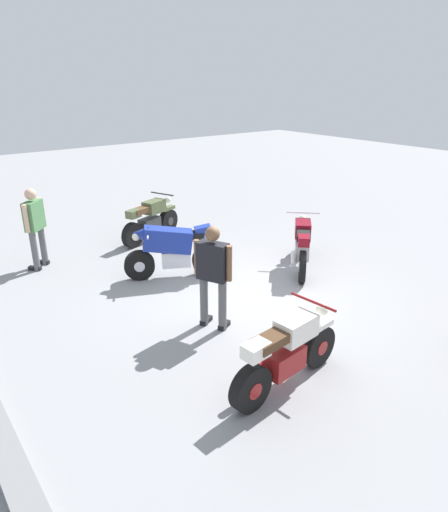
{
  "coord_description": "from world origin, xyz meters",
  "views": [
    {
      "loc": [
        -5.78,
        5.02,
        3.78
      ],
      "look_at": [
        0.3,
        0.37,
        0.75
      ],
      "focal_mm": 31.96,
      "sensor_mm": 36.0,
      "label": 1
    }
  ],
  "objects_px": {
    "motorcycle_blue_sportbike": "(173,249)",
    "motorcycle_maroon_cruiser": "(302,245)",
    "person_in_green_shirt": "(35,223)",
    "motorcycle_olive_vintage": "(150,220)",
    "person_in_black_shirt": "(213,271)",
    "motorcycle_cream_vintage": "(287,353)"
  },
  "relations": [
    {
      "from": "motorcycle_blue_sportbike",
      "to": "motorcycle_maroon_cruiser",
      "type": "bearing_deg",
      "value": -179.72
    },
    {
      "from": "person_in_green_shirt",
      "to": "motorcycle_olive_vintage",
      "type": "bearing_deg",
      "value": -130.78
    },
    {
      "from": "motorcycle_blue_sportbike",
      "to": "motorcycle_maroon_cruiser",
      "type": "relative_size",
      "value": 1.16
    },
    {
      "from": "motorcycle_blue_sportbike",
      "to": "motorcycle_maroon_cruiser",
      "type": "distance_m",
      "value": 2.68
    },
    {
      "from": "motorcycle_maroon_cruiser",
      "to": "person_in_black_shirt",
      "type": "relative_size",
      "value": 0.92
    },
    {
      "from": "motorcycle_blue_sportbike",
      "to": "person_in_black_shirt",
      "type": "bearing_deg",
      "value": 103.4
    },
    {
      "from": "motorcycle_maroon_cruiser",
      "to": "person_in_green_shirt",
      "type": "height_order",
      "value": "person_in_green_shirt"
    },
    {
      "from": "motorcycle_olive_vintage",
      "to": "motorcycle_maroon_cruiser",
      "type": "relative_size",
      "value": 1.2
    },
    {
      "from": "motorcycle_olive_vintage",
      "to": "motorcycle_maroon_cruiser",
      "type": "xyz_separation_m",
      "value": [
        -3.53,
        -1.62,
        0.03
      ]
    },
    {
      "from": "motorcycle_blue_sportbike",
      "to": "motorcycle_olive_vintage",
      "type": "bearing_deg",
      "value": -80.84
    },
    {
      "from": "motorcycle_olive_vintage",
      "to": "person_in_green_shirt",
      "type": "distance_m",
      "value": 2.78
    },
    {
      "from": "motorcycle_maroon_cruiser",
      "to": "person_in_black_shirt",
      "type": "bearing_deg",
      "value": 151.46
    },
    {
      "from": "motorcycle_blue_sportbike",
      "to": "person_in_black_shirt",
      "type": "distance_m",
      "value": 2.18
    },
    {
      "from": "motorcycle_olive_vintage",
      "to": "person_in_black_shirt",
      "type": "bearing_deg",
      "value": -127.61
    },
    {
      "from": "motorcycle_olive_vintage",
      "to": "person_in_green_shirt",
      "type": "height_order",
      "value": "person_in_green_shirt"
    },
    {
      "from": "motorcycle_olive_vintage",
      "to": "person_in_black_shirt",
      "type": "distance_m",
      "value": 4.59
    },
    {
      "from": "motorcycle_maroon_cruiser",
      "to": "person_in_green_shirt",
      "type": "relative_size",
      "value": 0.92
    },
    {
      "from": "motorcycle_blue_sportbike",
      "to": "motorcycle_olive_vintage",
      "type": "height_order",
      "value": "motorcycle_blue_sportbike"
    },
    {
      "from": "motorcycle_olive_vintage",
      "to": "person_in_green_shirt",
      "type": "bearing_deg",
      "value": 162.21
    },
    {
      "from": "motorcycle_olive_vintage",
      "to": "motorcycle_cream_vintage",
      "type": "relative_size",
      "value": 0.96
    },
    {
      "from": "motorcycle_blue_sportbike",
      "to": "motorcycle_olive_vintage",
      "type": "xyz_separation_m",
      "value": [
        2.3,
        -0.77,
        -0.11
      ]
    },
    {
      "from": "motorcycle_olive_vintage",
      "to": "motorcycle_cream_vintage",
      "type": "distance_m",
      "value": 6.32
    }
  ]
}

